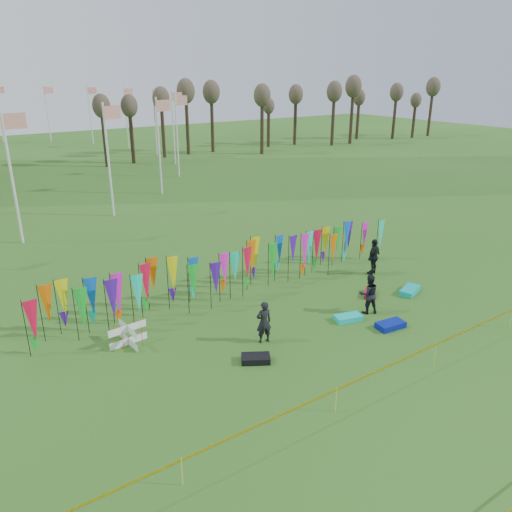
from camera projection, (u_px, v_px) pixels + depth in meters
ground at (335, 364)px, 18.22m from camera, size 160.00×160.00×0.00m
banner_row at (236, 265)px, 23.45m from camera, size 18.64×0.64×2.34m
caution_tape_near at (374, 374)px, 16.25m from camera, size 26.00×0.02×0.90m
tree_line at (291, 100)px, 66.97m from camera, size 53.92×1.92×7.84m
box_kite at (128, 335)px, 19.31m from camera, size 0.80×0.80×0.89m
person_left at (264, 322)px, 19.39m from camera, size 0.71×0.58×1.74m
person_mid at (369, 294)px, 21.76m from camera, size 1.01×0.85×1.79m
person_right at (374, 257)px, 25.90m from camera, size 1.26×0.94×1.92m
kite_bag_turquoise at (348, 318)px, 21.33m from camera, size 1.28×0.86×0.23m
kite_bag_blue at (390, 325)px, 20.71m from camera, size 1.27×0.77×0.25m
kite_bag_red at (370, 293)px, 23.70m from camera, size 1.12×1.07×0.20m
kite_bag_black at (256, 359)px, 18.31m from camera, size 1.21×1.06×0.24m
kite_bag_teal at (410, 290)px, 23.96m from camera, size 1.44×1.04×0.25m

